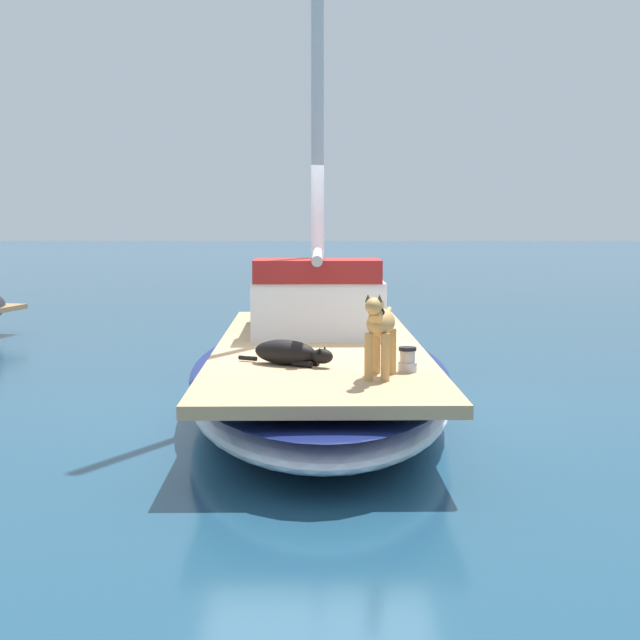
{
  "coord_description": "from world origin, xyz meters",
  "views": [
    {
      "loc": [
        0.01,
        -10.12,
        1.99
      ],
      "look_at": [
        0.0,
        -1.0,
        1.01
      ],
      "focal_mm": 56.35,
      "sensor_mm": 36.0,
      "label": 1
    }
  ],
  "objects_px": {
    "dog_black": "(290,353)",
    "deck_winch": "(409,360)",
    "dog_tan": "(381,326)",
    "sailboat_main": "(320,375)"
  },
  "relations": [
    {
      "from": "dog_tan",
      "to": "deck_winch",
      "type": "distance_m",
      "value": 0.52
    },
    {
      "from": "dog_tan",
      "to": "dog_black",
      "type": "relative_size",
      "value": 1.07
    },
    {
      "from": "dog_tan",
      "to": "dog_black",
      "type": "xyz_separation_m",
      "value": [
        -0.75,
        0.71,
        -0.32
      ]
    },
    {
      "from": "dog_black",
      "to": "dog_tan",
      "type": "bearing_deg",
      "value": -43.16
    },
    {
      "from": "dog_black",
      "to": "deck_winch",
      "type": "height_order",
      "value": "dog_black"
    },
    {
      "from": "deck_winch",
      "to": "sailboat_main",
      "type": "bearing_deg",
      "value": 112.35
    },
    {
      "from": "dog_black",
      "to": "deck_winch",
      "type": "bearing_deg",
      "value": -20.84
    },
    {
      "from": "sailboat_main",
      "to": "dog_black",
      "type": "xyz_separation_m",
      "value": [
        -0.26,
        -1.43,
        0.43
      ]
    },
    {
      "from": "dog_black",
      "to": "deck_winch",
      "type": "xyz_separation_m",
      "value": [
        1.0,
        -0.38,
        -0.01
      ]
    },
    {
      "from": "sailboat_main",
      "to": "dog_tan",
      "type": "xyz_separation_m",
      "value": [
        0.49,
        -2.13,
        0.75
      ]
    }
  ]
}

